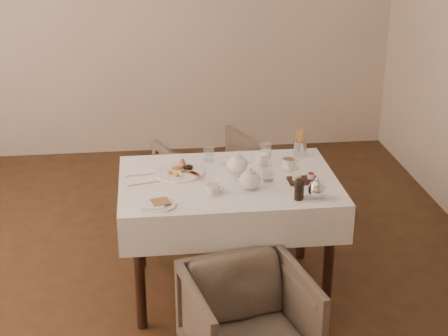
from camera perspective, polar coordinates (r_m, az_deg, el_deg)
table at (r=4.08m, az=0.35°, el=-2.44°), size 1.28×0.88×0.75m
armchair_near at (r=3.60m, az=2.06°, el=-12.78°), size 0.73×0.74×0.57m
armchair_far at (r=5.06m, az=-0.87°, el=-1.26°), size 0.90×0.91×0.64m
breakfast_plate at (r=4.12m, az=-3.72°, el=-0.29°), size 0.30×0.30×0.04m
side_plate at (r=3.72m, az=-5.56°, el=-3.06°), size 0.19×0.19×0.02m
teapot_centre at (r=4.09m, az=1.09°, el=0.44°), size 0.19×0.16×0.14m
teapot_front at (r=3.88m, az=2.16°, el=-0.88°), size 0.19×0.17×0.13m
creamer at (r=4.22m, az=3.27°, el=0.70°), size 0.07×0.07×0.07m
teacup_near at (r=3.84m, az=-0.94°, el=-1.81°), size 0.12×0.12×0.06m
teacup_far at (r=4.20m, az=5.38°, el=0.35°), size 0.12×0.12×0.06m
glass_left at (r=4.28m, az=-1.27°, el=1.13°), size 0.07×0.07×0.09m
glass_mid at (r=4.00m, az=3.69°, el=-0.52°), size 0.08×0.08×0.09m
glass_right at (r=4.33m, az=3.48°, el=1.42°), size 0.08×0.08×0.10m
condiment_board at (r=4.02m, az=6.57°, el=-0.94°), size 0.18×0.12×0.04m
pepper_mill_left at (r=3.80m, az=6.29°, el=-1.68°), size 0.07×0.07×0.12m
pepper_mill_right at (r=3.78m, az=6.21°, el=-1.88°), size 0.06×0.06×0.11m
silver_pot at (r=3.81m, az=7.69°, el=-1.63°), size 0.15×0.14×0.13m
fries_cup at (r=4.38m, az=6.34°, el=1.99°), size 0.08×0.08×0.18m
cutlery_fork at (r=4.12m, az=-6.96°, el=-0.60°), size 0.18×0.04×0.00m
cutlery_knife at (r=4.00m, az=-6.68°, el=-1.31°), size 0.19×0.06×0.00m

